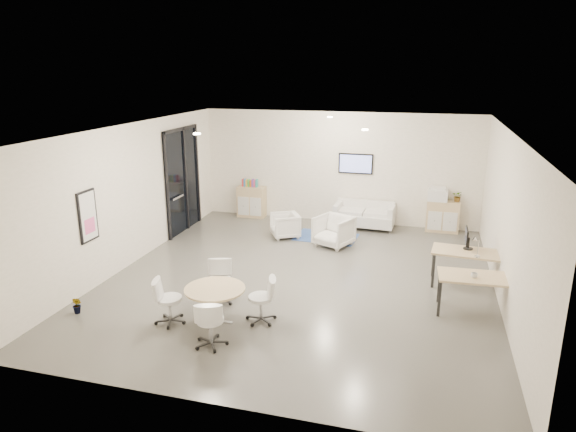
% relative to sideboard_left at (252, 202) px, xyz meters
% --- Properties ---
extents(room_shell, '(9.60, 10.60, 4.80)m').
position_rel_sideboard_left_xyz_m(room_shell, '(2.59, -4.26, 1.14)').
color(room_shell, '#52504B').
rests_on(room_shell, ground).
extents(glass_door, '(0.09, 1.90, 2.85)m').
position_rel_sideboard_left_xyz_m(glass_door, '(-1.36, -1.75, 1.04)').
color(glass_door, black).
rests_on(glass_door, room_shell).
extents(artwork, '(0.05, 0.54, 1.04)m').
position_rel_sideboard_left_xyz_m(artwork, '(-1.38, -5.86, 1.08)').
color(artwork, black).
rests_on(artwork, room_shell).
extents(wall_tv, '(0.98, 0.06, 0.58)m').
position_rel_sideboard_left_xyz_m(wall_tv, '(3.09, 0.20, 1.29)').
color(wall_tv, black).
rests_on(wall_tv, room_shell).
extents(ceiling_spots, '(3.14, 4.14, 0.03)m').
position_rel_sideboard_left_xyz_m(ceiling_spots, '(2.39, -3.43, 2.72)').
color(ceiling_spots, '#FFEAC6').
rests_on(ceiling_spots, room_shell).
extents(sideboard_left, '(0.83, 0.43, 0.93)m').
position_rel_sideboard_left_xyz_m(sideboard_left, '(0.00, 0.00, 0.00)').
color(sideboard_left, tan).
rests_on(sideboard_left, room_shell).
extents(sideboard_right, '(0.88, 0.42, 0.88)m').
position_rel_sideboard_left_xyz_m(sideboard_right, '(5.58, 0.00, -0.03)').
color(sideboard_right, tan).
rests_on(sideboard_right, room_shell).
extents(books, '(0.48, 0.14, 0.22)m').
position_rel_sideboard_left_xyz_m(books, '(-0.04, 0.00, 0.58)').
color(books, red).
rests_on(books, sideboard_left).
extents(printer, '(0.55, 0.46, 0.37)m').
position_rel_sideboard_left_xyz_m(printer, '(5.41, 0.01, 0.58)').
color(printer, white).
rests_on(printer, sideboard_right).
extents(loveseat, '(1.69, 0.91, 0.62)m').
position_rel_sideboard_left_xyz_m(loveseat, '(3.45, -0.18, -0.13)').
color(loveseat, silver).
rests_on(loveseat, room_shell).
extents(blue_rug, '(1.68, 1.18, 0.01)m').
position_rel_sideboard_left_xyz_m(blue_rug, '(2.58, -1.37, -0.46)').
color(blue_rug, '#2D508B').
rests_on(blue_rug, room_shell).
extents(armchair_left, '(0.90, 0.92, 0.71)m').
position_rel_sideboard_left_xyz_m(armchair_left, '(1.52, -1.63, -0.11)').
color(armchair_left, silver).
rests_on(armchair_left, room_shell).
extents(armchair_right, '(1.07, 1.04, 0.85)m').
position_rel_sideboard_left_xyz_m(armchair_right, '(2.89, -1.97, -0.04)').
color(armchair_right, silver).
rests_on(armchair_right, room_shell).
extents(desk_rear, '(1.49, 0.84, 0.75)m').
position_rel_sideboard_left_xyz_m(desk_rear, '(6.01, -3.68, 0.21)').
color(desk_rear, tan).
rests_on(desk_rear, room_shell).
extents(desk_front, '(1.45, 0.78, 0.74)m').
position_rel_sideboard_left_xyz_m(desk_front, '(6.11, -4.98, 0.20)').
color(desk_front, tan).
rests_on(desk_front, room_shell).
extents(monitor, '(0.20, 0.50, 0.44)m').
position_rel_sideboard_left_xyz_m(monitor, '(5.97, -3.53, 0.52)').
color(monitor, black).
rests_on(monitor, desk_rear).
extents(round_table, '(1.08, 1.08, 0.66)m').
position_rel_sideboard_left_xyz_m(round_table, '(1.61, -6.56, 0.10)').
color(round_table, tan).
rests_on(round_table, room_shell).
extents(meeting_chairs, '(2.27, 2.27, 0.82)m').
position_rel_sideboard_left_xyz_m(meeting_chairs, '(1.61, -6.56, -0.05)').
color(meeting_chairs, white).
rests_on(meeting_chairs, room_shell).
extents(plant_cabinet, '(0.37, 0.38, 0.24)m').
position_rel_sideboard_left_xyz_m(plant_cabinet, '(5.93, 0.00, 0.53)').
color(plant_cabinet, '#3F7F3F').
rests_on(plant_cabinet, sideboard_right).
extents(plant_floor, '(0.27, 0.37, 0.15)m').
position_rel_sideboard_left_xyz_m(plant_floor, '(-0.99, -6.95, -0.39)').
color(plant_floor, '#3F7F3F').
rests_on(plant_floor, room_shell).
extents(cup, '(0.14, 0.13, 0.12)m').
position_rel_sideboard_left_xyz_m(cup, '(6.03, -5.07, 0.33)').
color(cup, white).
rests_on(cup, desk_front).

